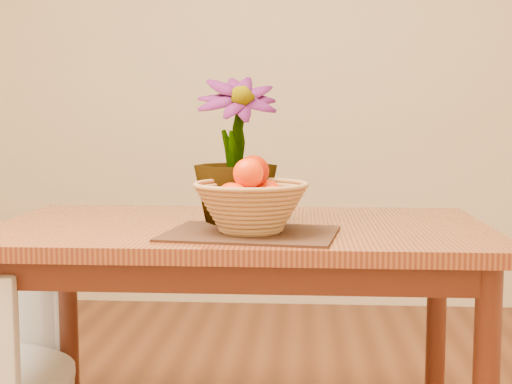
{
  "coord_description": "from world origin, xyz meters",
  "views": [
    {
      "loc": [
        0.18,
        -1.71,
        1.05
      ],
      "look_at": [
        0.06,
        0.12,
        0.86
      ],
      "focal_mm": 50.0,
      "sensor_mm": 36.0,
      "label": 1
    }
  ],
  "objects": [
    {
      "name": "wall_back",
      "position": [
        0.0,
        2.25,
        1.35
      ],
      "size": [
        4.0,
        0.02,
        2.7
      ],
      "primitive_type": "cube",
      "color": "#FFF2C2",
      "rests_on": "floor"
    },
    {
      "name": "potted_plant",
      "position": [
        -0.01,
        0.29,
        0.96
      ],
      "size": [
        0.28,
        0.28,
        0.42
      ],
      "primitive_type": "imported",
      "rotation": [
        0.0,
        0.0,
        0.21
      ],
      "color": "#154714",
      "rests_on": "table"
    },
    {
      "name": "table",
      "position": [
        0.0,
        0.3,
        0.66
      ],
      "size": [
        1.4,
        0.8,
        0.75
      ],
      "color": "brown",
      "rests_on": "floor"
    },
    {
      "name": "wicker_basket",
      "position": [
        0.04,
        0.12,
        0.82
      ],
      "size": [
        0.3,
        0.3,
        0.12
      ],
      "color": "#A97E46",
      "rests_on": "placemat"
    },
    {
      "name": "orange_pile",
      "position": [
        0.04,
        0.12,
        0.87
      ],
      "size": [
        0.19,
        0.19,
        0.15
      ],
      "rotation": [
        0.0,
        0.0,
        0.36
      ],
      "color": "#FF3C04",
      "rests_on": "wicker_basket"
    },
    {
      "name": "placemat",
      "position": [
        0.04,
        0.12,
        0.75
      ],
      "size": [
        0.48,
        0.38,
        0.01
      ],
      "primitive_type": "cube",
      "rotation": [
        0.0,
        0.0,
        -0.14
      ],
      "color": "#3A1E15",
      "rests_on": "table"
    }
  ]
}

